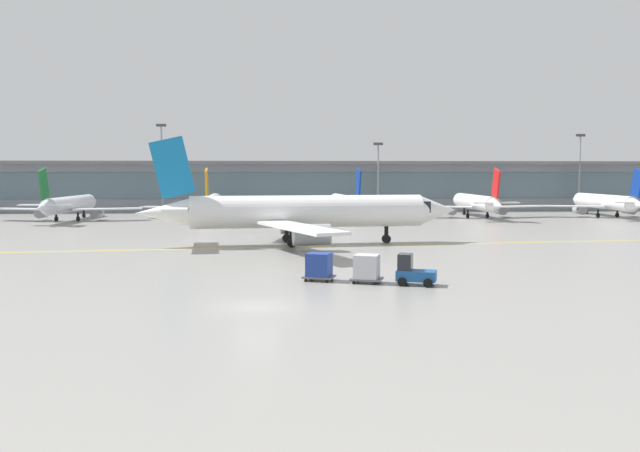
{
  "coord_description": "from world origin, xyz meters",
  "views": [
    {
      "loc": [
        1.28,
        -35.48,
        7.58
      ],
      "look_at": [
        4.78,
        18.15,
        3.0
      ],
      "focal_mm": 35.87,
      "sensor_mm": 36.0,
      "label": 1
    }
  ],
  "objects_px": {
    "taxiing_regional_jet": "(304,213)",
    "cargo_dolly_lead": "(367,268)",
    "gate_airplane_2": "(212,203)",
    "apron_light_mast_1": "(162,165)",
    "cargo_dolly_trailing": "(319,266)",
    "gate_airplane_4": "(476,203)",
    "apron_light_mast_3": "(579,169)",
    "baggage_tug": "(413,272)",
    "gate_airplane_3": "(346,203)",
    "apron_light_mast_2": "(378,174)",
    "gate_airplane_1": "(69,205)",
    "gate_airplane_5": "(605,202)"
  },
  "relations": [
    {
      "from": "gate_airplane_2",
      "to": "gate_airplane_5",
      "type": "bearing_deg",
      "value": -93.18
    },
    {
      "from": "gate_airplane_3",
      "to": "cargo_dolly_lead",
      "type": "distance_m",
      "value": 61.1
    },
    {
      "from": "apron_light_mast_1",
      "to": "taxiing_regional_jet",
      "type": "bearing_deg",
      "value": -65.76
    },
    {
      "from": "gate_airplane_2",
      "to": "cargo_dolly_trailing",
      "type": "bearing_deg",
      "value": -169.19
    },
    {
      "from": "apron_light_mast_2",
      "to": "cargo_dolly_trailing",
      "type": "bearing_deg",
      "value": -101.88
    },
    {
      "from": "taxiing_regional_jet",
      "to": "apron_light_mast_3",
      "type": "bearing_deg",
      "value": 38.63
    },
    {
      "from": "gate_airplane_3",
      "to": "baggage_tug",
      "type": "bearing_deg",
      "value": 173.11
    },
    {
      "from": "baggage_tug",
      "to": "apron_light_mast_3",
      "type": "bearing_deg",
      "value": 77.05
    },
    {
      "from": "gate_airplane_3",
      "to": "gate_airplane_2",
      "type": "bearing_deg",
      "value": 78.9
    },
    {
      "from": "taxiing_regional_jet",
      "to": "cargo_dolly_lead",
      "type": "relative_size",
      "value": 13.43
    },
    {
      "from": "gate_airplane_5",
      "to": "cargo_dolly_lead",
      "type": "distance_m",
      "value": 78.65
    },
    {
      "from": "cargo_dolly_trailing",
      "to": "baggage_tug",
      "type": "bearing_deg",
      "value": -0.0
    },
    {
      "from": "taxiing_regional_jet",
      "to": "apron_light_mast_1",
      "type": "relative_size",
      "value": 2.07
    },
    {
      "from": "baggage_tug",
      "to": "apron_light_mast_3",
      "type": "xyz_separation_m",
      "value": [
        49.21,
        78.65,
        7.22
      ]
    },
    {
      "from": "taxiing_regional_jet",
      "to": "cargo_dolly_trailing",
      "type": "xyz_separation_m",
      "value": [
        0.19,
        -22.23,
        -2.29
      ]
    },
    {
      "from": "gate_airplane_1",
      "to": "apron_light_mast_1",
      "type": "height_order",
      "value": "apron_light_mast_1"
    },
    {
      "from": "gate_airplane_4",
      "to": "apron_light_mast_2",
      "type": "xyz_separation_m",
      "value": [
        -13.95,
        15.88,
        4.76
      ]
    },
    {
      "from": "gate_airplane_1",
      "to": "gate_airplane_3",
      "type": "distance_m",
      "value": 43.56
    },
    {
      "from": "apron_light_mast_3",
      "to": "cargo_dolly_lead",
      "type": "bearing_deg",
      "value": -123.92
    },
    {
      "from": "gate_airplane_4",
      "to": "apron_light_mast_3",
      "type": "xyz_separation_m",
      "value": [
        25.4,
        16.22,
        5.66
      ]
    },
    {
      "from": "gate_airplane_4",
      "to": "cargo_dolly_trailing",
      "type": "xyz_separation_m",
      "value": [
        -29.98,
        -60.3,
        -1.39
      ]
    },
    {
      "from": "gate_airplane_4",
      "to": "gate_airplane_5",
      "type": "xyz_separation_m",
      "value": [
        22.22,
        0.1,
        0.0
      ]
    },
    {
      "from": "gate_airplane_2",
      "to": "baggage_tug",
      "type": "bearing_deg",
      "value": -164.44
    },
    {
      "from": "gate_airplane_5",
      "to": "gate_airplane_4",
      "type": "bearing_deg",
      "value": 91.05
    },
    {
      "from": "gate_airplane_4",
      "to": "apron_light_mast_2",
      "type": "bearing_deg",
      "value": 41.15
    },
    {
      "from": "gate_airplane_2",
      "to": "apron_light_mast_1",
      "type": "relative_size",
      "value": 1.51
    },
    {
      "from": "gate_airplane_2",
      "to": "gate_airplane_4",
      "type": "relative_size",
      "value": 1.0
    },
    {
      "from": "apron_light_mast_2",
      "to": "gate_airplane_5",
      "type": "bearing_deg",
      "value": -23.56
    },
    {
      "from": "gate_airplane_4",
      "to": "cargo_dolly_lead",
      "type": "xyz_separation_m",
      "value": [
        -26.79,
        -61.4,
        -1.39
      ]
    },
    {
      "from": "gate_airplane_5",
      "to": "apron_light_mast_3",
      "type": "height_order",
      "value": "apron_light_mast_3"
    },
    {
      "from": "gate_airplane_3",
      "to": "apron_light_mast_1",
      "type": "bearing_deg",
      "value": 59.2
    },
    {
      "from": "gate_airplane_1",
      "to": "apron_light_mast_2",
      "type": "height_order",
      "value": "apron_light_mast_2"
    },
    {
      "from": "gate_airplane_3",
      "to": "cargo_dolly_trailing",
      "type": "distance_m",
      "value": 60.35
    },
    {
      "from": "cargo_dolly_lead",
      "to": "apron_light_mast_3",
      "type": "bearing_deg",
      "value": 75.17
    },
    {
      "from": "cargo_dolly_lead",
      "to": "apron_light_mast_2",
      "type": "height_order",
      "value": "apron_light_mast_2"
    },
    {
      "from": "apron_light_mast_2",
      "to": "apron_light_mast_3",
      "type": "bearing_deg",
      "value": 0.5
    },
    {
      "from": "gate_airplane_2",
      "to": "baggage_tug",
      "type": "relative_size",
      "value": 8.44
    },
    {
      "from": "cargo_dolly_trailing",
      "to": "apron_light_mast_1",
      "type": "xyz_separation_m",
      "value": [
        -24.11,
        75.35,
        7.79
      ]
    },
    {
      "from": "taxiing_regional_jet",
      "to": "apron_light_mast_1",
      "type": "distance_m",
      "value": 58.52
    },
    {
      "from": "apron_light_mast_2",
      "to": "taxiing_regional_jet",
      "type": "bearing_deg",
      "value": -106.73
    },
    {
      "from": "gate_airplane_3",
      "to": "gate_airplane_5",
      "type": "height_order",
      "value": "same"
    },
    {
      "from": "gate_airplane_1",
      "to": "apron_light_mast_2",
      "type": "distance_m",
      "value": 54.77
    },
    {
      "from": "gate_airplane_1",
      "to": "cargo_dolly_lead",
      "type": "distance_m",
      "value": 70.4
    },
    {
      "from": "gate_airplane_5",
      "to": "apron_light_mast_1",
      "type": "relative_size",
      "value": 1.51
    },
    {
      "from": "gate_airplane_1",
      "to": "gate_airplane_2",
      "type": "distance_m",
      "value": 21.99
    },
    {
      "from": "gate_airplane_2",
      "to": "gate_airplane_5",
      "type": "xyz_separation_m",
      "value": [
        65.98,
        -1.71,
        0.0
      ]
    },
    {
      "from": "gate_airplane_5",
      "to": "taxiing_regional_jet",
      "type": "height_order",
      "value": "taxiing_regional_jet"
    },
    {
      "from": "gate_airplane_1",
      "to": "baggage_tug",
      "type": "bearing_deg",
      "value": -143.33
    },
    {
      "from": "gate_airplane_4",
      "to": "baggage_tug",
      "type": "xyz_separation_m",
      "value": [
        -23.81,
        -62.43,
        -1.55
      ]
    },
    {
      "from": "gate_airplane_4",
      "to": "apron_light_mast_3",
      "type": "height_order",
      "value": "apron_light_mast_3"
    }
  ]
}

